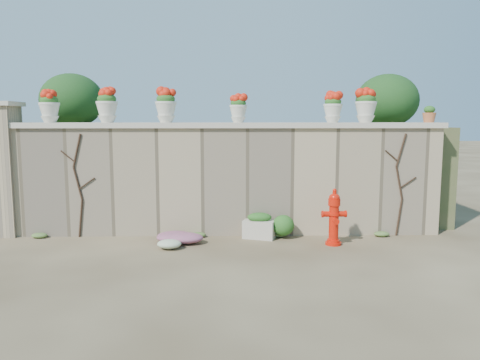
{
  "coord_description": "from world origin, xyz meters",
  "views": [
    {
      "loc": [
        0.13,
        -6.91,
        2.16
      ],
      "look_at": [
        0.27,
        1.4,
        1.08
      ],
      "focal_mm": 35.0,
      "sensor_mm": 36.0,
      "label": 1
    }
  ],
  "objects_px": {
    "planter_box": "(259,226)",
    "terracotta_pot": "(429,115)",
    "urn_pot_0": "(49,107)",
    "fire_hydrant": "(334,217)"
  },
  "relations": [
    {
      "from": "fire_hydrant",
      "to": "terracotta_pot",
      "type": "bearing_deg",
      "value": 21.76
    },
    {
      "from": "fire_hydrant",
      "to": "planter_box",
      "type": "relative_size",
      "value": 1.52
    },
    {
      "from": "fire_hydrant",
      "to": "urn_pot_0",
      "type": "relative_size",
      "value": 1.67
    },
    {
      "from": "terracotta_pot",
      "to": "urn_pot_0",
      "type": "bearing_deg",
      "value": 180.0
    },
    {
      "from": "planter_box",
      "to": "terracotta_pot",
      "type": "bearing_deg",
      "value": 24.89
    },
    {
      "from": "urn_pot_0",
      "to": "terracotta_pot",
      "type": "height_order",
      "value": "urn_pot_0"
    },
    {
      "from": "planter_box",
      "to": "urn_pot_0",
      "type": "relative_size",
      "value": 1.1
    },
    {
      "from": "planter_box",
      "to": "terracotta_pot",
      "type": "height_order",
      "value": "terracotta_pot"
    },
    {
      "from": "planter_box",
      "to": "terracotta_pot",
      "type": "relative_size",
      "value": 2.15
    },
    {
      "from": "terracotta_pot",
      "to": "planter_box",
      "type": "bearing_deg",
      "value": -173.57
    }
  ]
}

